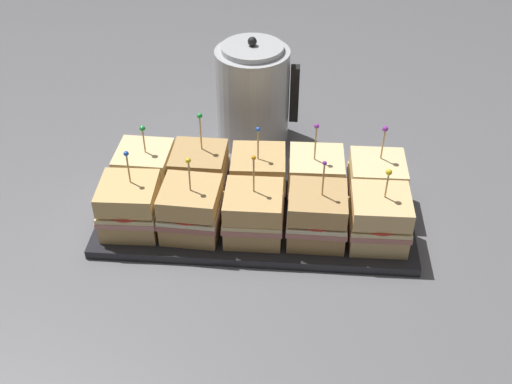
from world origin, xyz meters
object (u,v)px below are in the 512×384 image
(sandwich_back_left, at_px, (200,173))
(sandwich_back_right, at_px, (316,178))
(sandwich_back_center, at_px, (259,175))
(kettle_steel, at_px, (253,95))
(sandwich_front_center, at_px, (253,214))
(sandwich_front_left, at_px, (191,210))
(serving_platter, at_px, (256,217))
(sandwich_front_far_left, at_px, (130,206))
(sandwich_back_far_right, at_px, (376,182))
(sandwich_back_far_left, at_px, (145,170))
(sandwich_front_right, at_px, (317,216))
(sandwich_front_far_right, at_px, (379,219))

(sandwich_back_left, xyz_separation_m, sandwich_back_right, (0.24, -0.00, -0.00))
(sandwich_back_center, xyz_separation_m, kettle_steel, (-0.03, 0.24, 0.05))
(sandwich_front_center, bearing_deg, sandwich_back_center, 88.89)
(sandwich_front_left, bearing_deg, serving_platter, 27.04)
(sandwich_front_far_left, relative_size, sandwich_back_far_right, 0.99)
(sandwich_back_left, relative_size, sandwich_back_right, 1.01)
(sandwich_back_right, bearing_deg, sandwich_back_far_left, 179.58)
(sandwich_back_right, bearing_deg, sandwich_back_center, 178.34)
(sandwich_back_left, bearing_deg, sandwich_back_far_left, 178.92)
(sandwich_back_far_right, relative_size, kettle_steel, 0.67)
(sandwich_front_right, height_order, sandwich_front_far_right, sandwich_front_right)
(serving_platter, bearing_deg, sandwich_front_center, -91.44)
(sandwich_front_left, distance_m, sandwich_front_center, 0.12)
(sandwich_back_left, bearing_deg, sandwich_back_right, -0.11)
(sandwich_front_center, distance_m, sandwich_back_right, 0.17)
(sandwich_front_center, bearing_deg, serving_platter, 88.56)
(sandwich_back_far_right, height_order, kettle_steel, kettle_steel)
(sandwich_back_left, bearing_deg, sandwich_front_right, -26.09)
(sandwich_back_left, height_order, kettle_steel, kettle_steel)
(sandwich_front_far_left, height_order, sandwich_back_center, sandwich_front_far_left)
(kettle_steel, bearing_deg, sandwich_back_left, -110.17)
(serving_platter, bearing_deg, sandwich_back_far_left, 165.49)
(sandwich_front_center, height_order, sandwich_back_center, sandwich_front_center)
(serving_platter, distance_m, sandwich_front_left, 0.15)
(serving_platter, height_order, sandwich_back_left, sandwich_back_left)
(sandwich_front_left, xyz_separation_m, sandwich_back_left, (-0.00, 0.12, 0.00))
(serving_platter, bearing_deg, sandwich_back_far_right, 13.80)
(sandwich_front_right, relative_size, sandwich_back_right, 0.97)
(sandwich_front_right, bearing_deg, sandwich_back_center, 134.55)
(serving_platter, xyz_separation_m, sandwich_back_center, (0.00, 0.06, 0.06))
(sandwich_back_far_left, distance_m, sandwich_back_right, 0.35)
(sandwich_front_far_right, relative_size, sandwich_back_far_right, 0.95)
(sandwich_back_left, height_order, sandwich_back_right, same)
(sandwich_back_center, distance_m, sandwich_back_right, 0.11)
(sandwich_front_far_left, bearing_deg, sandwich_front_left, -0.66)
(sandwich_front_left, xyz_separation_m, sandwich_front_center, (0.12, 0.00, -0.00))
(sandwich_front_left, bearing_deg, sandwich_front_center, 0.04)
(serving_platter, xyz_separation_m, sandwich_back_far_right, (0.24, 0.06, 0.06))
(sandwich_front_far_right, bearing_deg, sandwich_front_far_left, 179.93)
(sandwich_back_far_left, xyz_separation_m, sandwich_back_right, (0.35, -0.00, 0.00))
(sandwich_front_far_left, relative_size, sandwich_front_center, 0.97)
(sandwich_back_right, relative_size, kettle_steel, 0.72)
(sandwich_front_left, distance_m, kettle_steel, 0.37)
(sandwich_front_far_right, distance_m, sandwich_back_far_right, 0.12)
(sandwich_front_center, xyz_separation_m, sandwich_back_left, (-0.12, 0.12, 0.00))
(sandwich_front_left, distance_m, sandwich_front_right, 0.24)
(sandwich_front_far_right, height_order, kettle_steel, kettle_steel)
(sandwich_front_center, xyz_separation_m, sandwich_front_far_right, (0.23, 0.00, 0.00))
(sandwich_back_far_left, xyz_separation_m, sandwich_back_far_right, (0.47, -0.00, 0.00))
(sandwich_front_far_left, xyz_separation_m, sandwich_back_left, (0.12, 0.12, 0.00))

